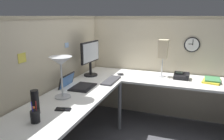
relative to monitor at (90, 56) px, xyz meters
The scene contains 18 objects.
ground_plane 1.23m from the monitor, 111.12° to the right, with size 6.80×6.80×0.00m, color #47474C.
cubicle_wall_back 0.69m from the monitor, 159.22° to the left, with size 2.57×0.12×1.58m.
cubicle_wall_right 1.12m from the monitor, 55.37° to the right, with size 0.12×2.37×1.58m.
desk 0.88m from the monitor, 119.78° to the right, with size 2.35×2.15×0.73m.
monitor is the anchor object (origin of this frame).
laptop 0.60m from the monitor, behind, with size 0.35×0.39×0.22m.
keyboard 0.50m from the monitor, 113.51° to the right, with size 0.43×0.14×0.02m, color #38383D.
computer_mouse 0.52m from the monitor, 67.08° to the right, with size 0.06×0.10×0.03m, color #232326.
desk_lamp_dome 0.90m from the monitor, behind, with size 0.24×0.24×0.44m.
pen_cup 1.48m from the monitor, behind, with size 0.08×0.08×0.18m.
cell_phone 1.23m from the monitor, 167.21° to the right, with size 0.07×0.14×0.01m, color black.
thermos_flask 1.33m from the monitor, behind, with size 0.07×0.07×0.22m, color black.
office_phone 1.32m from the monitor, 77.67° to the right, with size 0.20×0.21×0.11m.
book_stack 1.69m from the monitor, 80.91° to the right, with size 0.32×0.26×0.04m.
desk_lamp_paper 1.04m from the monitor, 72.88° to the right, with size 0.13×0.13×0.53m.
wall_clock 1.49m from the monitor, 67.32° to the right, with size 0.04×0.22×0.22m.
pinned_note_leftmost 1.16m from the monitor, behind, with size 0.11×0.00×0.09m, color #EAD84C.
pinned_note_middle 0.42m from the monitor, 151.21° to the left, with size 0.09×0.00×0.06m, color #99B7E5.
Camera 1 is at (-2.50, -0.68, 1.58)m, focal length 34.39 mm.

